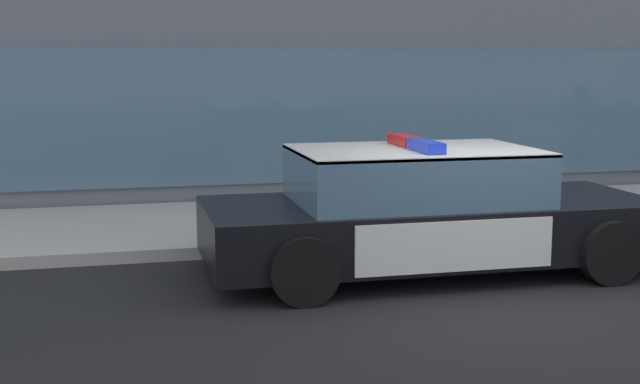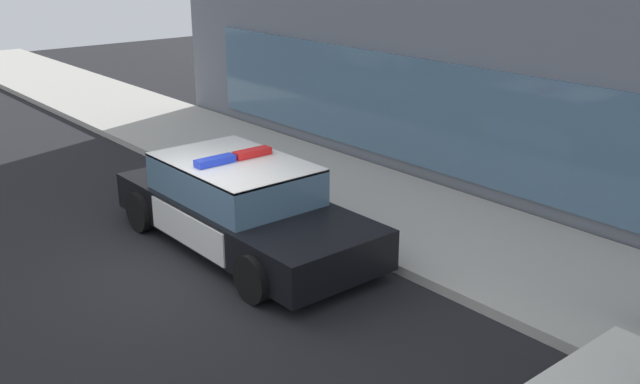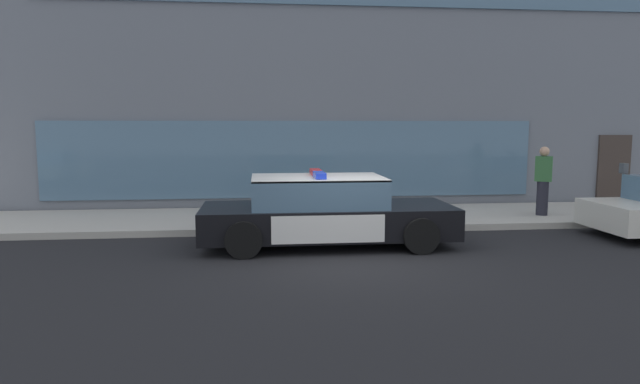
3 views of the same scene
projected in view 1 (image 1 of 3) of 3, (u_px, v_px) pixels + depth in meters
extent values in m
plane|color=black|center=(500.00, 295.00, 8.35)|extent=(48.00, 48.00, 0.00)
cube|color=#B2ADA3|center=(384.00, 218.00, 11.98)|extent=(48.00, 3.24, 0.15)
cube|color=slate|center=(308.00, 116.00, 13.17)|extent=(13.43, 0.08, 2.10)
cube|color=black|center=(430.00, 227.00, 9.20)|extent=(4.96, 1.90, 0.60)
cube|color=silver|center=(561.00, 207.00, 9.54)|extent=(1.69, 1.86, 0.05)
cube|color=silver|center=(276.00, 220.00, 8.77)|extent=(1.39, 1.86, 0.05)
cube|color=silver|center=(394.00, 212.00, 10.10)|extent=(2.08, 0.03, 0.51)
cube|color=silver|center=(456.00, 246.00, 8.25)|extent=(2.08, 0.03, 0.51)
cube|color=yellow|center=(393.00, 212.00, 10.11)|extent=(0.22, 0.01, 0.26)
cube|color=slate|center=(414.00, 177.00, 9.06)|extent=(2.58, 1.71, 0.60)
cube|color=silver|center=(415.00, 150.00, 9.01)|extent=(2.58, 1.71, 0.04)
cube|color=red|center=(404.00, 140.00, 9.33)|extent=(0.20, 0.65, 0.11)
cube|color=blue|center=(426.00, 146.00, 8.67)|extent=(0.20, 0.65, 0.11)
cylinder|color=black|center=(524.00, 219.00, 10.51)|extent=(0.68, 0.22, 0.68)
cylinder|color=black|center=(610.00, 252.00, 8.69)|extent=(0.68, 0.22, 0.68)
cylinder|color=black|center=(269.00, 231.00, 9.75)|extent=(0.68, 0.22, 0.68)
cylinder|color=black|center=(304.00, 271.00, 7.93)|extent=(0.68, 0.22, 0.68)
cylinder|color=gold|center=(326.00, 228.00, 10.68)|extent=(0.28, 0.28, 0.10)
cylinder|color=gold|center=(326.00, 207.00, 10.63)|extent=(0.19, 0.19, 0.45)
sphere|color=gold|center=(326.00, 184.00, 10.59)|extent=(0.22, 0.22, 0.22)
cylinder|color=#333338|center=(326.00, 178.00, 10.58)|extent=(0.06, 0.06, 0.05)
cylinder|color=#333338|center=(329.00, 207.00, 10.49)|extent=(0.09, 0.10, 0.09)
cylinder|color=#333338|center=(323.00, 203.00, 10.77)|extent=(0.09, 0.10, 0.09)
cylinder|color=#333338|center=(338.00, 207.00, 10.67)|extent=(0.10, 0.12, 0.12)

